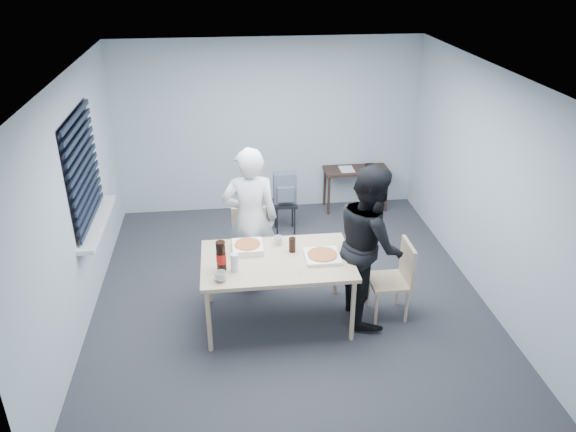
{
  "coord_description": "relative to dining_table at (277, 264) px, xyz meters",
  "views": [
    {
      "loc": [
        -0.67,
        -5.55,
        3.78
      ],
      "look_at": [
        0.0,
        0.1,
        0.99
      ],
      "focal_mm": 35.0,
      "sensor_mm": 36.0,
      "label": 1
    }
  ],
  "objects": [
    {
      "name": "side_table",
      "position": [
        1.5,
        2.75,
        -0.14
      ],
      "size": [
        0.98,
        0.44,
        0.65
      ],
      "color": "#38211A",
      "rests_on": "ground"
    },
    {
      "name": "mug_a",
      "position": [
        -0.59,
        -0.35,
        0.11
      ],
      "size": [
        0.17,
        0.17,
        0.1
      ],
      "primitive_type": "imported",
      "rotation": [
        0.0,
        0.0,
        0.52
      ],
      "color": "silver",
      "rests_on": "dining_table"
    },
    {
      "name": "chair_right",
      "position": [
        1.31,
        -0.05,
        -0.2
      ],
      "size": [
        0.42,
        0.42,
        0.89
      ],
      "color": "#D1AE8A",
      "rests_on": "ground"
    },
    {
      "name": "pizza_box_a",
      "position": [
        -0.3,
        0.23,
        0.1
      ],
      "size": [
        0.33,
        0.33,
        0.08
      ],
      "rotation": [
        0.0,
        0.0,
        -0.24
      ],
      "color": "white",
      "rests_on": "dining_table"
    },
    {
      "name": "plastic_cups",
      "position": [
        -0.45,
        -0.18,
        0.15
      ],
      "size": [
        0.08,
        0.08,
        0.19
      ],
      "primitive_type": "cylinder",
      "rotation": [
        0.0,
        0.0,
        -0.06
      ],
      "color": "silver",
      "rests_on": "dining_table"
    },
    {
      "name": "stool",
      "position": [
        0.32,
        2.1,
        -0.37
      ],
      "size": [
        0.33,
        0.33,
        0.46
      ],
      "color": "black",
      "rests_on": "ground"
    },
    {
      "name": "room",
      "position": [
        -2.02,
        0.87,
        0.73
      ],
      "size": [
        5.0,
        5.0,
        5.0
      ],
      "color": "#313035",
      "rests_on": "ground"
    },
    {
      "name": "pizza_box_b",
      "position": [
        0.48,
        -0.04,
        0.08
      ],
      "size": [
        0.37,
        0.37,
        0.05
      ],
      "rotation": [
        0.0,
        0.0,
        -0.26
      ],
      "color": "white",
      "rests_on": "dining_table"
    },
    {
      "name": "dining_table",
      "position": [
        0.0,
        0.0,
        0.0
      ],
      "size": [
        1.59,
        1.01,
        0.77
      ],
      "color": "#D1AE8A",
      "rests_on": "ground"
    },
    {
      "name": "chair_far",
      "position": [
        -0.24,
        0.96,
        -0.2
      ],
      "size": [
        0.42,
        0.42,
        0.89
      ],
      "color": "#D1AE8A",
      "rests_on": "ground"
    },
    {
      "name": "person_black",
      "position": [
        1.0,
        0.01,
        0.17
      ],
      "size": [
        0.47,
        0.86,
        1.77
      ],
      "primitive_type": "imported",
      "rotation": [
        0.0,
        0.0,
        1.57
      ],
      "color": "black",
      "rests_on": "ground"
    },
    {
      "name": "cola_glass",
      "position": [
        0.18,
        0.14,
        0.14
      ],
      "size": [
        0.08,
        0.08,
        0.16
      ],
      "primitive_type": "cylinder",
      "rotation": [
        0.0,
        0.0,
        0.04
      ],
      "color": "black",
      "rests_on": "dining_table"
    },
    {
      "name": "rubber_band",
      "position": [
        0.2,
        -0.31,
        0.06
      ],
      "size": [
        0.06,
        0.06,
        0.0
      ],
      "primitive_type": "torus",
      "rotation": [
        0.0,
        0.0,
        -0.21
      ],
      "color": "red",
      "rests_on": "dining_table"
    },
    {
      "name": "backpack",
      "position": [
        0.32,
        2.08,
        -0.04
      ],
      "size": [
        0.32,
        0.23,
        0.44
      ],
      "rotation": [
        0.0,
        0.0,
        0.09
      ],
      "color": "slate",
      "rests_on": "stool"
    },
    {
      "name": "soda_bottle",
      "position": [
        -0.58,
        -0.16,
        0.22
      ],
      "size": [
        0.1,
        0.1,
        0.33
      ],
      "rotation": [
        0.0,
        0.0,
        -0.16
      ],
      "color": "black",
      "rests_on": "dining_table"
    },
    {
      "name": "papers",
      "position": [
        1.35,
        2.75,
        -0.06
      ],
      "size": [
        0.3,
        0.34,
        0.0
      ],
      "primitive_type": "cube",
      "rotation": [
        0.0,
        0.0,
        0.4
      ],
      "color": "white",
      "rests_on": "side_table"
    },
    {
      "name": "mug_b",
      "position": [
        0.05,
        0.32,
        0.11
      ],
      "size": [
        0.1,
        0.1,
        0.09
      ],
      "primitive_type": "imported",
      "color": "silver",
      "rests_on": "dining_table"
    },
    {
      "name": "person_white",
      "position": [
        -0.23,
        0.73,
        0.17
      ],
      "size": [
        0.65,
        0.42,
        1.77
      ],
      "primitive_type": "imported",
      "rotation": [
        0.0,
        0.0,
        3.14
      ],
      "color": "silver",
      "rests_on": "ground"
    },
    {
      "name": "black_box",
      "position": [
        1.72,
        2.8,
        -0.03
      ],
      "size": [
        0.15,
        0.13,
        0.05
      ],
      "primitive_type": "cube",
      "rotation": [
        0.0,
        0.0,
        0.42
      ],
      "color": "black",
      "rests_on": "side_table"
    }
  ]
}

